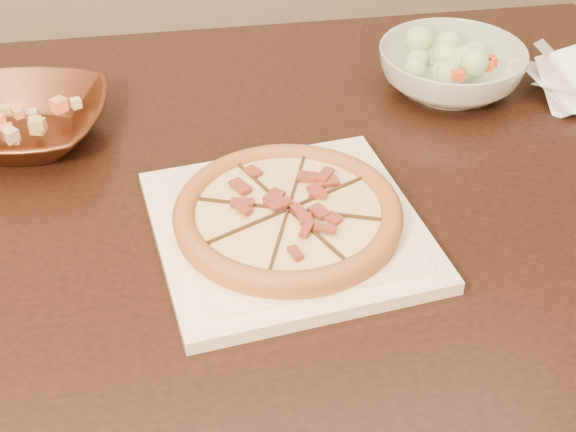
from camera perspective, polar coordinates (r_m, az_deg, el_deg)
name	(u,v)px	position (r m, az deg, el deg)	size (l,w,h in m)	color
dining_table	(211,237)	(1.14, -5.48, -1.48)	(1.52, 1.00, 0.75)	black
plate	(288,228)	(0.99, 0.00, -0.88)	(0.35, 0.35, 0.02)	#FFEDCD
pizza	(288,213)	(0.97, 0.00, 0.18)	(0.28, 0.28, 0.03)	#B15C27
bronze_bowl	(23,123)	(1.22, -18.35, 6.32)	(0.24, 0.24, 0.06)	brown
mixed_dish	(16,96)	(1.19, -18.80, 8.07)	(0.12, 0.11, 0.03)	#D6B889
salad_bowl	(451,70)	(1.30, 11.50, 10.15)	(0.23, 0.23, 0.07)	silver
salad	(455,39)	(1.28, 11.81, 12.24)	(0.12, 0.12, 0.04)	#C0E6A0
cling_film	(568,85)	(1.33, 19.27, 8.79)	(0.14, 0.11, 0.05)	white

